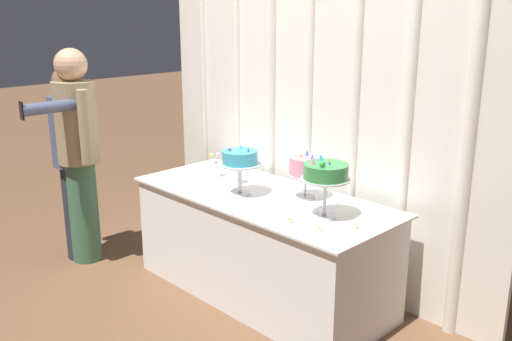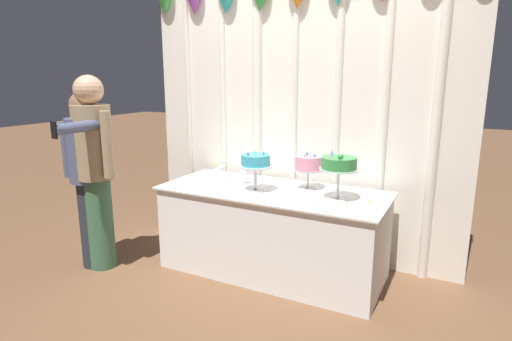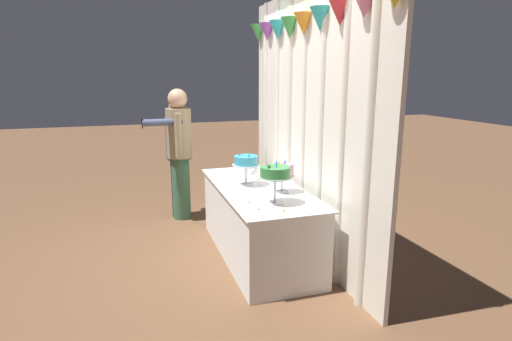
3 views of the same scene
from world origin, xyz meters
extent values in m
plane|color=brown|center=(0.00, 0.00, 0.00)|extent=(24.00, 24.00, 0.00)
cube|color=white|center=(0.00, 0.61, 1.32)|extent=(2.96, 0.04, 2.65)
cylinder|color=white|center=(-1.17, 0.59, 1.32)|extent=(0.05, 0.05, 2.65)
cylinder|color=white|center=(-0.76, 0.59, 1.32)|extent=(0.06, 0.06, 2.65)
cylinder|color=white|center=(-0.39, 0.59, 1.32)|extent=(0.09, 0.09, 2.65)
cylinder|color=white|center=(-0.02, 0.59, 1.32)|extent=(0.06, 0.06, 2.65)
cylinder|color=white|center=(0.37, 0.59, 1.32)|extent=(0.06, 0.06, 2.65)
cylinder|color=white|center=(0.77, 0.59, 1.32)|extent=(0.07, 0.07, 2.65)
cylinder|color=white|center=(1.16, 0.59, 1.32)|extent=(0.08, 0.08, 2.65)
cone|color=green|center=(-1.39, 0.55, 2.32)|extent=(0.19, 0.19, 0.20)
cone|color=purple|center=(-1.04, 0.55, 2.31)|extent=(0.19, 0.19, 0.20)
cone|color=#2DB2B7|center=(-0.70, 0.55, 2.29)|extent=(0.19, 0.19, 0.20)
cone|color=green|center=(-0.35, 0.55, 2.28)|extent=(0.19, 0.19, 0.20)
cone|color=orange|center=(0.00, 0.55, 2.28)|extent=(0.19, 0.19, 0.20)
cone|color=#2DB2B7|center=(0.35, 0.55, 2.28)|extent=(0.19, 0.19, 0.20)
cone|color=#DB333D|center=(0.70, 0.55, 2.29)|extent=(0.19, 0.19, 0.20)
cone|color=pink|center=(1.04, 0.55, 2.31)|extent=(0.19, 0.19, 0.20)
cube|color=white|center=(0.00, 0.10, 0.35)|extent=(1.82, 0.74, 0.71)
cube|color=white|center=(0.00, 0.10, 0.72)|extent=(1.87, 0.79, 0.01)
cylinder|color=silver|center=(-0.11, 0.01, 0.73)|extent=(0.14, 0.14, 0.01)
cylinder|color=silver|center=(-0.11, 0.01, 0.83)|extent=(0.03, 0.03, 0.19)
cylinder|color=silver|center=(-0.11, 0.01, 0.93)|extent=(0.28, 0.28, 0.01)
cylinder|color=#3DB2D1|center=(-0.11, 0.01, 0.98)|extent=(0.23, 0.23, 0.09)
cone|color=blue|center=(-0.05, 0.02, 1.04)|extent=(0.02, 0.02, 0.03)
cone|color=#2DB2B7|center=(-0.14, 0.04, 1.04)|extent=(0.02, 0.02, 0.03)
sphere|color=purple|center=(-0.15, -0.05, 1.04)|extent=(0.02, 0.02, 0.02)
cylinder|color=#B2B2B7|center=(0.25, 0.26, 0.73)|extent=(0.13, 0.13, 0.01)
cylinder|color=#B2B2B7|center=(0.25, 0.26, 0.81)|extent=(0.02, 0.02, 0.14)
cylinder|color=#B2B2B7|center=(0.25, 0.26, 0.88)|extent=(0.23, 0.23, 0.01)
cylinder|color=pink|center=(0.25, 0.26, 0.95)|extent=(0.22, 0.22, 0.11)
cone|color=blue|center=(0.30, 0.26, 1.02)|extent=(0.02, 0.02, 0.03)
cone|color=blue|center=(0.22, 0.30, 1.02)|extent=(0.03, 0.03, 0.04)
cone|color=orange|center=(0.22, 0.23, 1.01)|extent=(0.02, 0.02, 0.03)
cylinder|color=silver|center=(0.55, 0.07, 0.73)|extent=(0.14, 0.14, 0.01)
cylinder|color=silver|center=(0.55, 0.07, 0.85)|extent=(0.02, 0.02, 0.22)
cylinder|color=silver|center=(0.55, 0.07, 0.96)|extent=(0.29, 0.29, 0.01)
cylinder|color=#388E47|center=(0.55, 0.07, 1.01)|extent=(0.26, 0.26, 0.09)
cone|color=blue|center=(0.58, 0.07, 1.07)|extent=(0.02, 0.02, 0.03)
cone|color=yellow|center=(0.56, 0.11, 1.07)|extent=(0.02, 0.02, 0.03)
cone|color=#2DB2B7|center=(0.48, 0.11, 1.07)|extent=(0.03, 0.03, 0.04)
cone|color=pink|center=(0.50, 0.01, 1.07)|extent=(0.03, 0.03, 0.05)
sphere|color=green|center=(0.58, 0.01, 1.07)|extent=(0.04, 0.04, 0.04)
cylinder|color=silver|center=(-0.30, 0.16, 0.73)|extent=(0.06, 0.06, 0.00)
cylinder|color=silver|center=(-0.30, 0.16, 0.77)|extent=(0.01, 0.01, 0.08)
cylinder|color=silver|center=(-0.30, 0.16, 0.84)|extent=(0.08, 0.08, 0.06)
cylinder|color=silver|center=(-0.55, 0.15, 0.78)|extent=(0.10, 0.10, 0.11)
sphere|color=silver|center=(-0.52, 0.17, 0.89)|extent=(0.03, 0.03, 0.03)
sphere|color=#E5C666|center=(-0.60, 0.17, 0.87)|extent=(0.03, 0.03, 0.03)
sphere|color=silver|center=(-0.52, 0.14, 0.85)|extent=(0.03, 0.03, 0.03)
cylinder|color=beige|center=(0.47, -0.15, 0.73)|extent=(0.04, 0.04, 0.02)
sphere|color=#F9CC4C|center=(0.47, -0.15, 0.75)|extent=(0.01, 0.01, 0.01)
cylinder|color=beige|center=(0.67, -0.12, 0.73)|extent=(0.04, 0.04, 0.01)
sphere|color=#F9CC4C|center=(0.67, -0.12, 0.75)|extent=(0.01, 0.01, 0.01)
cylinder|color=beige|center=(0.79, 0.05, 0.74)|extent=(0.04, 0.04, 0.02)
sphere|color=#F9CC4C|center=(0.79, 0.05, 0.76)|extent=(0.01, 0.01, 0.01)
cylinder|color=#3D6B4C|center=(-1.37, -0.49, 0.40)|extent=(0.26, 0.26, 0.80)
cylinder|color=#9E8966|center=(-1.37, -0.49, 1.11)|extent=(0.36, 0.36, 0.61)
sphere|color=tan|center=(-1.37, -0.49, 1.53)|extent=(0.24, 0.24, 0.24)
cube|color=#232328|center=(-1.37, -0.63, 1.14)|extent=(0.04, 0.01, 0.39)
cylinder|color=#9E8966|center=(-1.56, -0.46, 1.10)|extent=(0.08, 0.08, 0.54)
cylinder|color=#9E8966|center=(-1.17, -0.52, 1.10)|extent=(0.08, 0.08, 0.54)
cylinder|color=#282D38|center=(-1.45, -0.49, 0.38)|extent=(0.26, 0.26, 0.76)
cylinder|color=#4C5675|center=(-1.45, -0.49, 1.03)|extent=(0.37, 0.37, 0.54)
sphere|color=#846047|center=(-1.45, -0.49, 1.41)|extent=(0.21, 0.21, 0.21)
cylinder|color=#4C5675|center=(-1.64, -0.53, 1.02)|extent=(0.08, 0.08, 0.47)
cylinder|color=#4C5675|center=(-1.25, -0.69, 1.26)|extent=(0.08, 0.47, 0.08)
cube|color=black|center=(-1.25, -0.93, 1.26)|extent=(0.06, 0.02, 0.12)
camera|label=1|loc=(2.51, -2.43, 1.92)|focal=39.54mm
camera|label=2|loc=(1.40, -2.92, 1.65)|focal=29.42mm
camera|label=3|loc=(3.76, -1.13, 1.82)|focal=28.92mm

